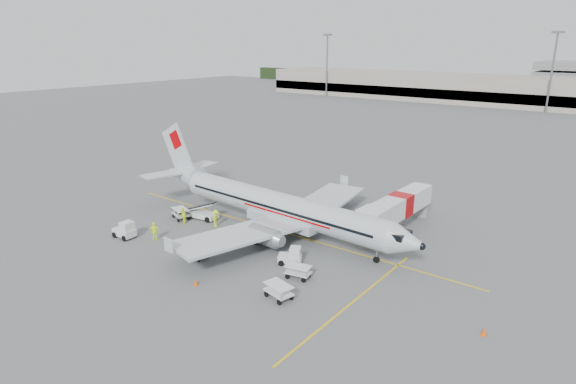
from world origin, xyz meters
name	(u,v)px	position (x,y,z in m)	size (l,w,h in m)	color
ground	(277,230)	(0.00, 0.00, 0.00)	(360.00, 360.00, 0.00)	#56595B
stripe_lead	(277,230)	(0.00, 0.00, 0.01)	(44.00, 0.20, 0.01)	yellow
stripe_cross	(354,301)	(14.00, -8.00, 0.01)	(0.20, 20.00, 0.01)	yellow
terminal_west	(415,86)	(-40.00, 130.00, 4.50)	(110.00, 22.00, 9.00)	gray
treeline	(562,87)	(0.00, 175.00, 3.00)	(300.00, 3.00, 6.00)	black
mast_west	(327,66)	(-70.00, 118.00, 11.00)	(3.20, 1.20, 22.00)	slate
mast_center	(552,73)	(5.00, 118.00, 11.00)	(3.20, 1.20, 22.00)	slate
aircraft	(280,188)	(0.44, -0.01, 4.80)	(34.82, 27.29, 9.60)	silver
jet_bridge	(400,212)	(10.29, 8.14, 1.96)	(2.80, 14.95, 3.92)	silver
belt_loader	(202,207)	(-9.07, -2.30, 1.37)	(5.06, 1.90, 2.74)	silver
tug_fore	(290,255)	(6.02, -5.63, 0.81)	(2.09, 1.20, 1.61)	silver
tug_mid	(265,235)	(1.18, -3.37, 0.90)	(2.32, 1.33, 1.79)	silver
tug_aft	(124,229)	(-11.27, -11.02, 0.90)	(2.33, 1.34, 1.80)	silver
cart_loaded_a	(196,252)	(-1.67, -9.93, 0.58)	(2.21, 1.31, 1.15)	silver
cart_loaded_b	(181,214)	(-10.91, -3.86, 0.61)	(2.33, 1.38, 1.22)	silver
cart_empty_a	(279,291)	(9.06, -11.13, 0.61)	(2.34, 1.38, 1.22)	silver
cart_empty_b	(298,272)	(8.25, -7.43, 0.56)	(2.16, 1.28, 1.13)	silver
cone_nose	(484,331)	(23.37, -6.55, 0.32)	(0.40, 0.40, 0.65)	#E1540A
cone_port	(311,199)	(-2.60, 10.28, 0.31)	(0.39, 0.39, 0.63)	#E1540A
cone_stbd	(196,282)	(2.29, -13.61, 0.31)	(0.38, 0.38, 0.62)	#E1540A
crew_a	(210,239)	(-2.51, -7.30, 0.82)	(0.60, 0.39, 1.63)	#D7F517
crew_b	(183,216)	(-9.53, -4.73, 0.91)	(0.89, 0.69, 1.82)	#D7F517
crew_c	(216,218)	(-5.93, -3.14, 0.95)	(1.23, 0.71, 1.90)	#D7F517
crew_d	(154,231)	(-8.16, -9.60, 0.96)	(1.12, 0.47, 1.92)	#D7F517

